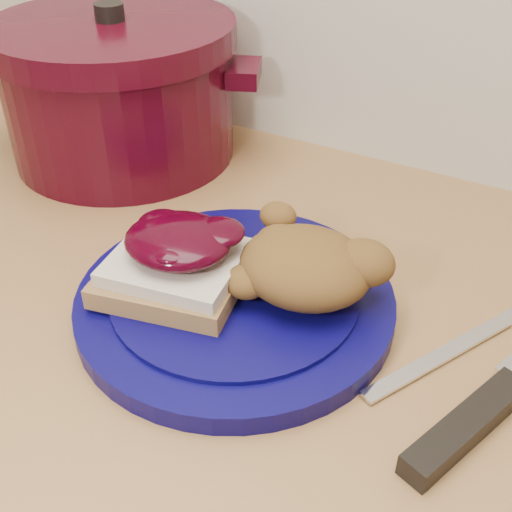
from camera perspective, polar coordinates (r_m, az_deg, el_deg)
The scene contains 7 objects.
plate at distance 0.57m, azimuth -1.86°, elevation -4.04°, with size 0.28×0.28×0.02m, color #070442.
sandwich at distance 0.56m, azimuth -7.15°, elevation -0.34°, with size 0.14×0.13×0.06m.
stuffing_mound at distance 0.54m, azimuth 4.40°, elevation -0.96°, with size 0.11×0.10×0.06m, color brown.
chef_knife at distance 0.53m, azimuth 21.02°, elevation -11.42°, with size 0.15×0.33×0.02m.
butter_knife at distance 0.56m, azimuth 16.67°, elevation -8.19°, with size 0.18×0.01×0.00m, color silver.
dutch_oven at distance 0.82m, azimuth -12.05°, elevation 14.30°, with size 0.38×0.38×0.18m.
pepper_grinder at distance 0.86m, azimuth -14.54°, elevation 13.22°, with size 0.05×0.05×0.12m.
Camera 1 is at (0.26, 1.09, 1.28)m, focal length 45.00 mm.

